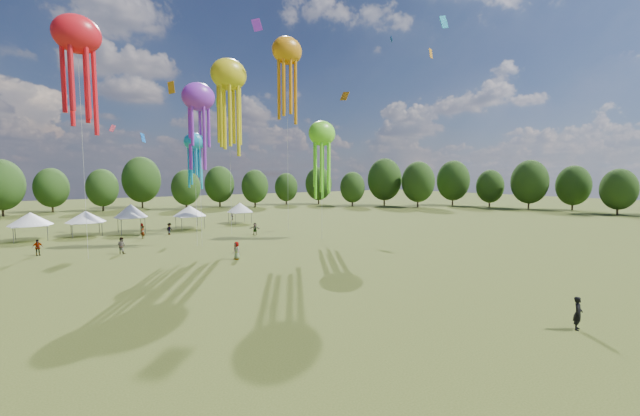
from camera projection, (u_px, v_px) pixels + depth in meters
ground at (430, 350)px, 20.11m from camera, size 300.00×300.00×0.00m
observer_main at (578, 313)px, 22.63m from camera, size 0.81×0.67×1.92m
spectator_near at (121, 246)px, 44.13m from camera, size 1.15×1.14×1.88m
spectators_far at (190, 231)px, 55.78m from camera, size 31.17×34.41×1.86m
festival_tents at (137, 213)px, 60.74m from camera, size 35.50×6.59×4.40m
show_kites at (231, 93)px, 52.45m from camera, size 32.36×13.92×29.56m
small_kites at (163, 24)px, 52.49m from camera, size 65.18×53.57×38.83m
treeline at (129, 188)px, 68.60m from camera, size 201.57×95.24×13.43m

